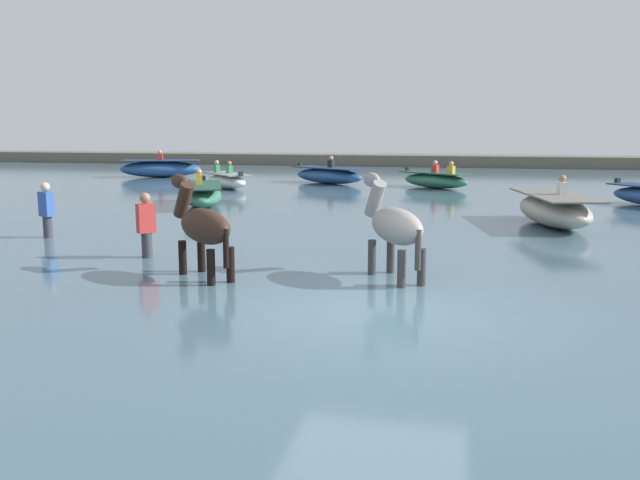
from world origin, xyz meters
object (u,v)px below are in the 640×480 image
at_px(horse_trailing_grey, 394,229).
at_px(boat_distant_west, 436,180).
at_px(boat_distant_east, 554,210).
at_px(boat_mid_outer, 329,175).
at_px(boat_mid_channel, 227,181).
at_px(horse_lead_dark_bay, 203,229).
at_px(person_onlooker_right, 147,233).
at_px(boat_far_offshore, 160,169).
at_px(boat_near_port, 203,195).
at_px(person_wading_close, 47,217).

bearing_deg(horse_trailing_grey, boat_distant_west, 90.36).
height_order(horse_trailing_grey, boat_distant_east, horse_trailing_grey).
bearing_deg(boat_distant_west, boat_mid_outer, 165.59).
height_order(boat_distant_east, boat_mid_channel, boat_distant_east).
height_order(horse_lead_dark_bay, boat_mid_outer, horse_lead_dark_bay).
bearing_deg(horse_trailing_grey, boat_mid_channel, 118.90).
relative_size(boat_mid_outer, boat_mid_channel, 1.38).
bearing_deg(person_onlooker_right, boat_mid_outer, 89.84).
xyz_separation_m(boat_distant_west, boat_far_offshore, (-13.16, 3.03, 0.10)).
xyz_separation_m(horse_trailing_grey, boat_near_port, (-6.83, 8.96, -0.49)).
distance_m(boat_distant_east, person_onlooker_right, 9.96).
relative_size(horse_trailing_grey, boat_far_offshore, 0.51).
bearing_deg(horse_trailing_grey, boat_distant_east, 64.51).
distance_m(boat_far_offshore, boat_distant_east, 20.94).
bearing_deg(person_onlooker_right, person_wading_close, 152.07).
distance_m(boat_near_port, boat_distant_east, 10.31).
relative_size(boat_mid_outer, person_onlooker_right, 2.28).
xyz_separation_m(boat_mid_outer, boat_distant_east, (7.92, -11.02, 0.04)).
height_order(horse_trailing_grey, boat_far_offshore, horse_trailing_grey).
distance_m(boat_distant_west, boat_near_port, 10.23).
xyz_separation_m(boat_mid_outer, boat_mid_channel, (-3.47, -3.08, -0.04)).
bearing_deg(boat_mid_channel, boat_far_offshore, 136.04).
bearing_deg(boat_far_offshore, person_onlooker_right, -65.63).
bearing_deg(horse_trailing_grey, boat_near_port, 127.34).
bearing_deg(boat_distant_west, boat_near_port, -131.12).
bearing_deg(person_wading_close, boat_distant_east, 20.91).
bearing_deg(boat_distant_east, horse_lead_dark_bay, -130.50).
xyz_separation_m(person_wading_close, person_onlooker_right, (3.21, -1.70, 0.00)).
distance_m(horse_lead_dark_bay, boat_near_port, 10.24).
bearing_deg(boat_distant_east, boat_far_offshore, 142.06).
relative_size(boat_far_offshore, person_wading_close, 2.49).
distance_m(horse_lead_dark_bay, boat_distant_east, 9.69).
height_order(boat_near_port, boat_mid_outer, boat_mid_outer).
bearing_deg(person_onlooker_right, boat_near_port, 104.58).
relative_size(boat_distant_east, person_wading_close, 2.42).
bearing_deg(horse_trailing_grey, boat_far_offshore, 123.96).
distance_m(boat_distant_west, boat_mid_outer, 4.72).
bearing_deg(boat_mid_channel, boat_distant_west, 13.38).
height_order(horse_lead_dark_bay, boat_distant_west, horse_lead_dark_bay).
xyz_separation_m(boat_mid_outer, person_onlooker_right, (-0.05, -17.00, 0.11)).
height_order(horse_lead_dark_bay, boat_mid_channel, horse_lead_dark_bay).
xyz_separation_m(boat_distant_east, person_wading_close, (-11.19, -4.27, 0.07)).
distance_m(horse_trailing_grey, boat_mid_outer, 18.45).
xyz_separation_m(boat_distant_east, boat_mid_channel, (-11.39, 7.94, -0.08)).
bearing_deg(person_wading_close, horse_lead_dark_bay, -32.26).
xyz_separation_m(boat_near_port, boat_distant_east, (10.08, -2.14, 0.06)).
bearing_deg(horse_lead_dark_bay, boat_distant_east, 49.50).
bearing_deg(boat_distant_east, boat_distant_west, 108.81).
height_order(horse_trailing_grey, person_onlooker_right, horse_trailing_grey).
xyz_separation_m(horse_lead_dark_bay, boat_far_offshore, (-10.22, 20.24, -0.39)).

